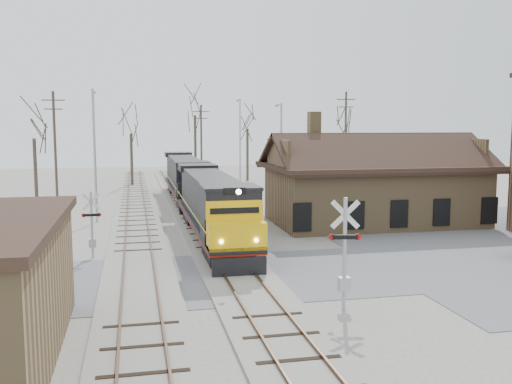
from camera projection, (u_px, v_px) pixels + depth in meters
ground at (238, 276)px, 26.51m from camera, size 140.00×140.00×0.00m
road at (238, 276)px, 26.51m from camera, size 60.00×9.00×0.03m
track_main at (201, 221)px, 41.06m from camera, size 3.40×90.00×0.24m
track_siding at (137, 223)px, 40.12m from camera, size 3.40×90.00×0.24m
depot at (374, 190)px, 40.38m from camera, size 15.20×9.31×7.90m
locomotive_lead at (213, 206)px, 34.24m from camera, size 2.73×18.32×4.06m
locomotive_trailing at (185, 178)px, 52.29m from camera, size 2.73×18.32×3.85m
crossbuck_near at (345, 257)px, 21.59m from camera, size 1.22×0.33×4.30m
crossbuck_far at (92, 226)px, 29.88m from camera, size 1.01×0.27×3.54m
streetlight_a at (95, 149)px, 40.52m from camera, size 0.25×2.04×9.50m
streetlight_b at (281, 147)px, 50.99m from camera, size 0.25×2.04×8.87m
streetlight_c at (240, 138)px, 64.08m from camera, size 0.25×2.04×9.85m
utility_pole_a at (55, 144)px, 51.90m from camera, size 2.00×0.24×9.97m
utility_pole_b at (201, 142)px, 69.87m from camera, size 2.00×0.24×9.33m
utility_pole_c at (345, 139)px, 60.31m from camera, size 2.00×0.24×10.41m
tree_a at (34, 128)px, 51.88m from camera, size 3.82×3.82×9.35m
tree_b at (131, 125)px, 64.47m from camera, size 3.97×3.97×9.73m
tree_c at (195, 104)px, 70.49m from camera, size 5.41×5.41×13.26m
tree_d at (247, 120)px, 70.30m from camera, size 4.30×4.30×10.53m
tree_e at (341, 125)px, 64.03m from camera, size 3.96×3.96×9.70m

